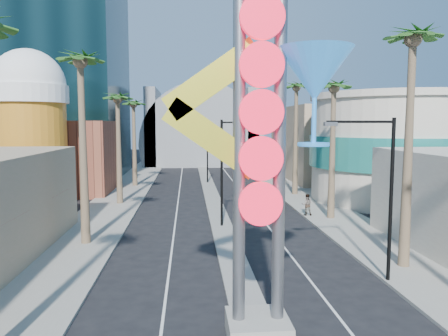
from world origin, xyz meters
TOP-DOWN VIEW (x-y plane):
  - sidewalk_west at (-9.50, 35.00)m, footprint 5.00×100.00m
  - sidewalk_east at (9.50, 35.00)m, footprint 5.00×100.00m
  - median at (0.00, 38.00)m, footprint 1.60×84.00m
  - brick_filler_west at (-16.00, 38.00)m, footprint 10.00×10.00m
  - filler_east at (16.00, 48.00)m, footprint 10.00×20.00m
  - beer_mug at (-17.00, 30.00)m, footprint 7.00×7.00m
  - turquoise_building at (18.00, 30.00)m, footprint 16.60×16.60m
  - canopy at (0.00, 72.00)m, footprint 22.00×16.00m
  - neon_sign at (0.82, 2.96)m, footprint 6.53×2.60m
  - streetlight_0 at (0.55, 20.00)m, footprint 3.79×0.25m
  - streetlight_1 at (-0.55, 44.00)m, footprint 3.79×0.25m
  - streetlight_2 at (6.72, 8.00)m, footprint 3.45×0.25m
  - palm_1 at (-9.00, 16.00)m, footprint 2.40×2.40m
  - palm_2 at (-9.00, 30.00)m, footprint 2.40×2.40m
  - palm_3 at (-9.00, 42.00)m, footprint 2.40×2.40m
  - palm_5 at (9.00, 10.00)m, footprint 2.40×2.40m
  - palm_6 at (9.00, 22.00)m, footprint 2.40×2.40m
  - palm_7 at (9.00, 34.00)m, footprint 2.40×2.40m
  - red_pickup at (4.52, 27.46)m, footprint 3.14×5.93m
  - pedestrian_b at (7.30, 23.05)m, footprint 0.93×0.76m

SIDE VIEW (x-z plane):
  - sidewalk_west at x=-9.50m, z-range 0.00..0.15m
  - sidewalk_east at x=9.50m, z-range 0.00..0.15m
  - median at x=0.00m, z-range 0.00..0.15m
  - red_pickup at x=4.52m, z-range 0.00..1.59m
  - pedestrian_b at x=7.30m, z-range 0.15..1.93m
  - brick_filler_west at x=-16.00m, z-range 0.00..8.00m
  - canopy at x=0.00m, z-range -6.69..15.31m
  - streetlight_2 at x=6.72m, z-range 0.83..8.83m
  - streetlight_0 at x=0.55m, z-range 0.88..8.88m
  - streetlight_1 at x=-0.55m, z-range 0.88..8.88m
  - filler_east at x=16.00m, z-range 0.00..10.00m
  - turquoise_building at x=18.00m, z-range -0.05..10.55m
  - neon_sign at x=0.82m, z-range 1.03..13.58m
  - beer_mug at x=-17.00m, z-range 0.59..15.09m
  - palm_2 at x=-9.00m, z-range 3.88..15.08m
  - palm_3 at x=-9.00m, z-range 3.88..15.08m
  - palm_6 at x=9.00m, z-range 4.08..15.78m
  - palm_1 at x=-9.00m, z-range 4.47..17.17m
  - palm_7 at x=9.00m, z-range 4.47..17.17m
  - palm_5 at x=9.00m, z-range 4.67..17.87m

